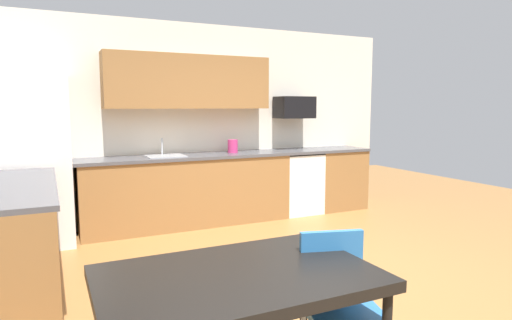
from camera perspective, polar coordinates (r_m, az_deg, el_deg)
The scene contains 16 objects.
ground_plane at distance 4.15m, azimuth 6.19°, elevation -15.42°, with size 12.00×12.00×0.00m, color #9E6B38.
wall_back at distance 6.25m, azimuth -6.55°, elevation 4.85°, with size 5.80×0.10×2.70m, color silver.
cabinet_run_back at distance 5.90m, azimuth -8.78°, elevation -4.11°, with size 2.75×0.60×0.90m, color olive.
cabinet_run_back_right at distance 6.95m, azimuth 10.32°, elevation -2.47°, with size 0.80×0.60×0.90m, color olive.
cabinet_run_left at distance 4.22m, azimuth -28.58°, elevation -9.39°, with size 0.60×2.00×0.90m, color olive.
countertop_back at distance 5.95m, azimuth -5.40°, elevation 0.60°, with size 4.80×0.64×0.04m, color #4C4C51.
countertop_left at distance 4.11m, azimuth -28.96°, elevation -3.08°, with size 0.64×2.00×0.04m, color #4C4C51.
upper_cabinets_back at distance 5.95m, azimuth -8.70°, elevation 10.01°, with size 2.20×0.34×0.70m, color olive.
refrigerator at distance 5.51m, azimuth -26.89°, elevation -0.36°, with size 0.76×0.70×1.89m, color white.
oven_range at distance 6.57m, azimuth 5.36°, elevation -2.89°, with size 0.60×0.60×0.91m.
microwave at distance 6.56m, azimuth 5.02°, elevation 6.83°, with size 0.54×0.36×0.32m, color black.
sink_basin at distance 5.76m, azimuth -11.67°, elevation -0.12°, with size 0.48×0.40×0.14m, color #A5A8AD.
sink_faucet at distance 5.92m, azimuth -12.13°, elevation 1.61°, with size 0.02×0.02×0.24m, color #B2B5BA.
dining_table at distance 2.33m, azimuth -2.37°, elevation -15.81°, with size 1.40×0.90×0.74m.
chair_near_table at distance 2.66m, azimuth 10.51°, elevation -16.91°, with size 0.49×0.49×0.85m.
kettle at distance 6.09m, azimuth -3.05°, elevation 1.72°, with size 0.14×0.14×0.20m, color #CC3372.
Camera 1 is at (-2.03, -3.25, 1.57)m, focal length 30.75 mm.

